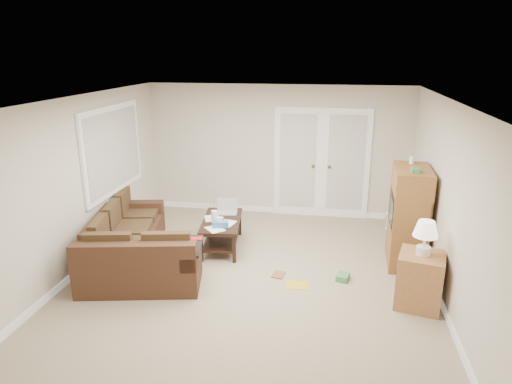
% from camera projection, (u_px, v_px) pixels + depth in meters
% --- Properties ---
extents(floor, '(5.50, 5.50, 0.00)m').
position_uv_depth(floor, '(252.00, 277.00, 6.51)').
color(floor, gray).
rests_on(floor, ground).
extents(ceiling, '(5.00, 5.50, 0.02)m').
position_uv_depth(ceiling, '(252.00, 99.00, 5.77)').
color(ceiling, silver).
rests_on(ceiling, wall_back).
extents(wall_left, '(0.02, 5.50, 2.50)m').
position_uv_depth(wall_left, '(81.00, 185.00, 6.54)').
color(wall_left, beige).
rests_on(wall_left, floor).
extents(wall_right, '(0.02, 5.50, 2.50)m').
position_uv_depth(wall_right, '(447.00, 203.00, 5.74)').
color(wall_right, beige).
rests_on(wall_right, floor).
extents(wall_back, '(5.00, 0.02, 2.50)m').
position_uv_depth(wall_back, '(277.00, 151.00, 8.73)').
color(wall_back, beige).
rests_on(wall_back, floor).
extents(wall_front, '(5.00, 0.02, 2.50)m').
position_uv_depth(wall_front, '(190.00, 298.00, 3.55)').
color(wall_front, beige).
rests_on(wall_front, floor).
extents(baseboards, '(5.00, 5.50, 0.10)m').
position_uv_depth(baseboards, '(252.00, 274.00, 6.50)').
color(baseboards, silver).
rests_on(baseboards, floor).
extents(french_doors, '(1.80, 0.05, 2.13)m').
position_uv_depth(french_doors, '(321.00, 164.00, 8.62)').
color(french_doors, silver).
rests_on(french_doors, floor).
extents(window_left, '(0.05, 1.92, 1.42)m').
position_uv_depth(window_left, '(113.00, 150.00, 7.39)').
color(window_left, silver).
rests_on(window_left, wall_left).
extents(sectional_sofa, '(2.08, 2.56, 0.76)m').
position_uv_depth(sectional_sofa, '(133.00, 249.00, 6.72)').
color(sectional_sofa, '#43281A').
rests_on(sectional_sofa, floor).
extents(coffee_table, '(0.73, 1.24, 0.80)m').
position_uv_depth(coffee_table, '(222.00, 232.00, 7.43)').
color(coffee_table, black).
rests_on(coffee_table, floor).
extents(tv_armoire, '(0.55, 0.95, 1.59)m').
position_uv_depth(tv_armoire, '(408.00, 216.00, 6.74)').
color(tv_armoire, brown).
rests_on(tv_armoire, floor).
extents(side_cabinet, '(0.65, 0.65, 1.14)m').
position_uv_depth(side_cabinet, '(420.00, 276.00, 5.67)').
color(side_cabinet, '#9F693A').
rests_on(side_cabinet, floor).
extents(space_heater, '(0.14, 0.12, 0.31)m').
position_uv_depth(space_heater, '(390.00, 221.00, 8.21)').
color(space_heater, white).
rests_on(space_heater, floor).
extents(floor_magazine, '(0.32, 0.26, 0.01)m').
position_uv_depth(floor_magazine, '(297.00, 285.00, 6.27)').
color(floor_magazine, gold).
rests_on(floor_magazine, floor).
extents(floor_greenbox, '(0.21, 0.24, 0.08)m').
position_uv_depth(floor_greenbox, '(343.00, 277.00, 6.42)').
color(floor_greenbox, '#3C8543').
rests_on(floor_greenbox, floor).
extents(floor_book, '(0.20, 0.25, 0.02)m').
position_uv_depth(floor_book, '(273.00, 274.00, 6.58)').
color(floor_book, brown).
rests_on(floor_book, floor).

